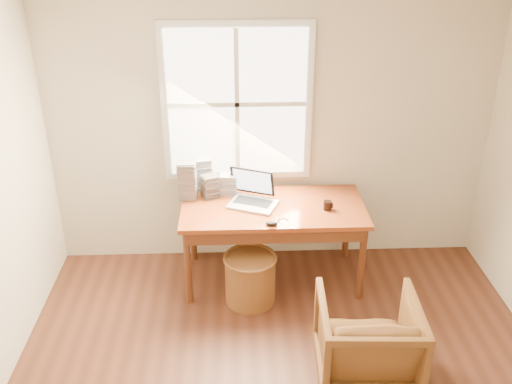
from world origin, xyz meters
TOP-DOWN VIEW (x-y plane):
  - room_shell at (-0.02, 0.16)m, footprint 4.04×4.54m
  - desk at (0.00, 1.80)m, footprint 1.60×0.80m
  - armchair at (0.59, 0.53)m, footprint 0.73×0.75m
  - wicker_stool at (-0.21, 1.47)m, footprint 0.46×0.46m
  - laptop at (-0.18, 1.81)m, footprint 0.53×0.54m
  - mouse at (-0.04, 1.46)m, footprint 0.11×0.07m
  - coffee_mug at (0.46, 1.71)m, footprint 0.07×0.07m
  - cd_stack_a at (-0.62, 2.16)m, footprint 0.18×0.16m
  - cd_stack_b at (-0.55, 2.00)m, footprint 0.17×0.17m
  - cd_stack_c at (-0.75, 1.98)m, footprint 0.16×0.14m
  - cd_stack_d at (-0.39, 2.06)m, footprint 0.15×0.13m

SIDE VIEW (x-z plane):
  - wicker_stool at x=-0.21m, z-range 0.00..0.43m
  - armchair at x=0.59m, z-range 0.00..0.65m
  - desk at x=0.00m, z-range 0.71..0.75m
  - mouse at x=-0.04m, z-range 0.75..0.78m
  - coffee_mug at x=0.46m, z-range 0.75..0.83m
  - cd_stack_d at x=-0.39m, z-range 0.75..0.94m
  - cd_stack_b at x=-0.55m, z-range 0.75..0.96m
  - laptop at x=-0.18m, z-range 0.75..1.05m
  - cd_stack_a at x=-0.62m, z-range 0.75..1.06m
  - cd_stack_c at x=-0.75m, z-range 0.75..1.10m
  - room_shell at x=-0.02m, z-range 0.00..2.64m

